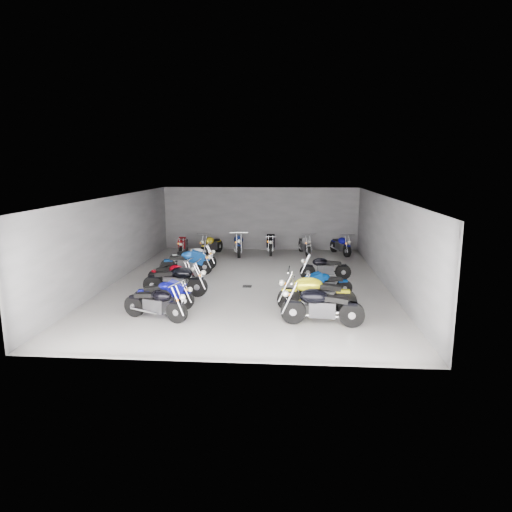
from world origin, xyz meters
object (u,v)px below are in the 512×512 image
object	(u,v)px
motorcycle_right_c	(325,284)
motorcycle_back_b	(211,245)
drain_grate	(247,286)
motorcycle_right_a	(321,306)
motorcycle_right_e	(325,268)
motorcycle_back_f	(341,245)
motorcycle_left_c	(176,280)
motorcycle_left_d	(172,275)
motorcycle_back_e	(305,245)
motorcycle_back_c	(238,244)
motorcycle_right_b	(316,294)
motorcycle_back_a	(184,245)
motorcycle_back_d	(271,243)
motorcycle_left_b	(164,294)
motorcycle_left_f	(193,258)
motorcycle_left_e	(187,262)
motorcycle_left_a	(156,303)

from	to	relation	value
motorcycle_right_c	motorcycle_back_b	distance (m)	8.58
drain_grate	motorcycle_right_c	bearing A→B (deg)	-23.88
motorcycle_right_a	motorcycle_right_e	size ratio (longest dim) A/B	1.16
motorcycle_right_e	motorcycle_back_f	size ratio (longest dim) A/B	1.01
motorcycle_right_c	motorcycle_back_b	bearing A→B (deg)	18.62
motorcycle_left_c	motorcycle_right_a	bearing A→B (deg)	65.78
motorcycle_left_d	motorcycle_back_e	bearing A→B (deg)	157.23
motorcycle_back_e	motorcycle_back_c	bearing A→B (deg)	-5.22
motorcycle_right_c	motorcycle_right_b	bearing A→B (deg)	148.63
motorcycle_left_c	motorcycle_back_a	bearing A→B (deg)	-164.43
drain_grate	motorcycle_back_f	size ratio (longest dim) A/B	0.17
motorcycle_back_d	drain_grate	bearing A→B (deg)	82.43
motorcycle_right_c	motorcycle_back_f	distance (m)	7.59
motorcycle_left_c	motorcycle_back_e	world-z (taller)	motorcycle_left_c
motorcycle_left_b	motorcycle_back_f	size ratio (longest dim) A/B	0.99
motorcycle_right_a	motorcycle_back_c	distance (m)	10.33
motorcycle_right_b	motorcycle_back_e	xyz separation A→B (m)	(-0.04, 9.03, -0.08)
motorcycle_left_f	motorcycle_right_e	xyz separation A→B (m)	(5.40, -1.43, -0.03)
motorcycle_left_e	motorcycle_left_c	bearing A→B (deg)	-2.56
motorcycle_left_f	motorcycle_right_c	xyz separation A→B (m)	(5.24, -3.83, -0.05)
motorcycle_left_b	motorcycle_back_d	bearing A→B (deg)	165.56
motorcycle_left_c	motorcycle_left_d	world-z (taller)	motorcycle_left_c
motorcycle_left_e	motorcycle_back_f	distance (m)	8.07
motorcycle_right_e	motorcycle_right_b	bearing A→B (deg)	166.99
motorcycle_left_b	motorcycle_back_c	world-z (taller)	motorcycle_back_c
motorcycle_left_c	motorcycle_back_e	distance (m)	8.85
motorcycle_right_a	motorcycle_back_a	distance (m)	11.51
motorcycle_back_b	motorcycle_back_e	size ratio (longest dim) A/B	0.99
motorcycle_left_a	motorcycle_left_c	size ratio (longest dim) A/B	0.90
motorcycle_left_e	motorcycle_left_b	bearing A→B (deg)	-4.55
motorcycle_right_b	motorcycle_back_b	xyz separation A→B (m)	(-4.59, 8.56, -0.07)
motorcycle_left_a	motorcycle_left_d	world-z (taller)	motorcycle_left_a
motorcycle_left_c	motorcycle_back_b	distance (m)	7.14
motorcycle_right_b	motorcycle_left_f	bearing A→B (deg)	44.41
motorcycle_back_a	motorcycle_right_e	bearing A→B (deg)	140.78
motorcycle_left_a	motorcycle_left_d	xyz separation A→B (m)	(-0.44, 3.51, -0.04)
motorcycle_left_c	motorcycle_back_c	distance (m)	7.33
motorcycle_back_a	motorcycle_back_d	bearing A→B (deg)	-177.52
drain_grate	motorcycle_back_c	distance (m)	5.96
motorcycle_right_c	motorcycle_back_f	bearing A→B (deg)	-26.89
motorcycle_right_b	motorcycle_right_e	size ratio (longest dim) A/B	1.20
motorcycle_left_b	motorcycle_left_d	xyz separation A→B (m)	(-0.40, 2.51, -0.00)
motorcycle_right_e	motorcycle_back_d	xyz separation A→B (m)	(-2.28, 5.13, 0.04)
motorcycle_left_b	motorcycle_left_c	world-z (taller)	motorcycle_left_c
motorcycle_right_a	motorcycle_back_b	bearing A→B (deg)	31.40
motorcycle_left_e	motorcycle_back_d	size ratio (longest dim) A/B	0.99
motorcycle_back_e	motorcycle_back_f	xyz separation A→B (m)	(1.75, 0.03, 0.00)
motorcycle_left_a	motorcycle_left_b	bearing A→B (deg)	-158.94
motorcycle_right_c	motorcycle_right_e	bearing A→B (deg)	-20.75
motorcycle_right_a	motorcycle_right_e	distance (m)	5.13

